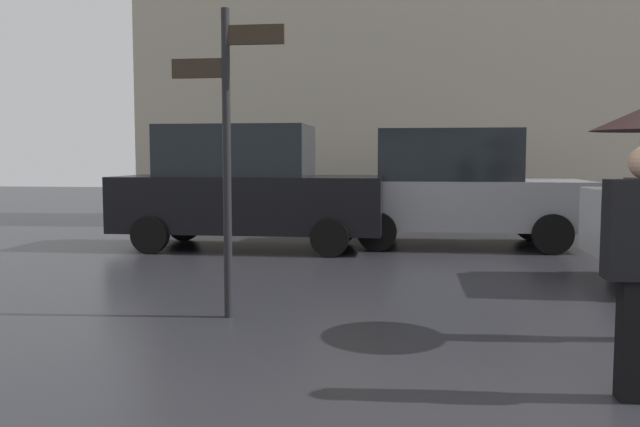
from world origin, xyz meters
name	(u,v)px	position (x,y,z in m)	size (l,w,h in m)	color
parked_car_left	(456,188)	(-0.42, 9.59, 1.01)	(4.26, 2.00, 2.01)	gray
parked_car_right	(246,188)	(-3.94, 8.80, 1.02)	(4.45, 1.84, 2.06)	black
street_signpost	(227,132)	(-2.94, 3.95, 1.78)	(1.08, 0.08, 2.93)	black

